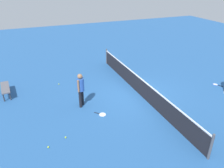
% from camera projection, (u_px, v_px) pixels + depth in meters
% --- Properties ---
extents(ground_plane, '(40.00, 40.00, 0.00)m').
position_uv_depth(ground_plane, '(139.00, 94.00, 11.75)').
color(ground_plane, '#265693').
extents(court_net, '(10.09, 0.09, 1.07)m').
position_uv_depth(court_net, '(140.00, 86.00, 11.53)').
color(court_net, '#4C4C51').
rests_on(court_net, ground_plane).
extents(player_near_side, '(0.48, 0.48, 1.70)m').
position_uv_depth(player_near_side, '(81.00, 87.00, 10.25)').
color(player_near_side, black).
rests_on(player_near_side, ground_plane).
extents(tennis_racket_near_player, '(0.54, 0.53, 0.03)m').
position_uv_depth(tennis_racket_near_player, '(102.00, 114.00, 10.00)').
color(tennis_racket_near_player, white).
rests_on(tennis_racket_near_player, ground_plane).
extents(tennis_racket_far_player, '(0.60, 0.42, 0.03)m').
position_uv_depth(tennis_racket_far_player, '(216.00, 85.00, 12.76)').
color(tennis_racket_far_player, blue).
rests_on(tennis_racket_far_player, ground_plane).
extents(tennis_ball_near_player, '(0.07, 0.07, 0.07)m').
position_uv_depth(tennis_ball_near_player, '(48.00, 147.00, 8.07)').
color(tennis_ball_near_player, '#C6E033').
rests_on(tennis_ball_near_player, ground_plane).
extents(tennis_ball_by_net, '(0.07, 0.07, 0.07)m').
position_uv_depth(tennis_ball_by_net, '(59.00, 84.00, 12.77)').
color(tennis_ball_by_net, '#C6E033').
rests_on(tennis_ball_by_net, ground_plane).
extents(tennis_ball_midcourt, '(0.07, 0.07, 0.07)m').
position_uv_depth(tennis_ball_midcourt, '(66.00, 137.00, 8.55)').
color(tennis_ball_midcourt, '#C6E033').
rests_on(tennis_ball_midcourt, ground_plane).
extents(courtside_bench, '(1.53, 0.53, 0.48)m').
position_uv_depth(courtside_bench, '(5.00, 88.00, 11.49)').
color(courtside_bench, '#595960').
rests_on(courtside_bench, ground_plane).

